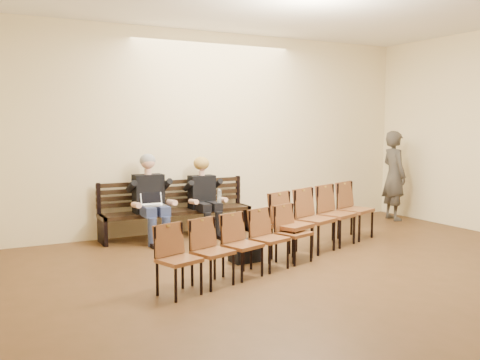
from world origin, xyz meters
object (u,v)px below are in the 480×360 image
object	(u,v)px
bench	(177,223)
water_bottle	(219,204)
bag	(245,251)
passerby	(394,169)
chair_row_back	(326,217)
seated_man	(150,197)
seated_woman	(204,199)
chair_row_front	(243,245)
laptop	(154,207)

from	to	relation	value
bench	water_bottle	bearing A→B (deg)	-35.52
bench	bag	world-z (taller)	bench
passerby	chair_row_back	xyz separation A→B (m)	(-2.64, -1.34, -0.54)
seated_man	bag	distance (m)	2.09
chair_row_back	bag	bearing A→B (deg)	164.95
seated_woman	chair_row_front	bearing A→B (deg)	-103.41
bag	passerby	distance (m)	4.48
laptop	passerby	bearing A→B (deg)	0.20
seated_woman	chair_row_back	world-z (taller)	seated_woman
laptop	bag	size ratio (longest dim) A/B	0.87
seated_man	seated_woman	bearing A→B (deg)	0.00
water_bottle	bag	bearing A→B (deg)	-102.92
bag	chair_row_front	size ratio (longest dim) A/B	0.17
seated_woman	chair_row_back	size ratio (longest dim) A/B	0.54
water_bottle	chair_row_back	size ratio (longest dim) A/B	0.10
passerby	laptop	bearing A→B (deg)	98.95
laptop	seated_woman	bearing A→B (deg)	14.20
seated_man	water_bottle	xyz separation A→B (m)	(1.09, -0.30, -0.14)
laptop	passerby	distance (m)	4.89
bag	chair_row_back	xyz separation A→B (m)	(1.49, 0.15, 0.32)
chair_row_front	chair_row_back	size ratio (longest dim) A/B	1.06
bag	passerby	bearing A→B (deg)	19.84
water_bottle	passerby	bearing A→B (deg)	-1.35
seated_woman	passerby	xyz separation A→B (m)	(3.91, -0.39, 0.39)
water_bottle	seated_woman	bearing A→B (deg)	115.49
seated_woman	bag	xyz separation A→B (m)	(-0.22, -1.88, -0.47)
seated_woman	laptop	world-z (taller)	seated_woman
seated_woman	chair_row_back	bearing A→B (deg)	-53.67
chair_row_back	laptop	bearing A→B (deg)	124.60
laptop	water_bottle	bearing A→B (deg)	-2.79
laptop	bag	distance (m)	1.88
water_bottle	chair_row_front	size ratio (longest dim) A/B	0.10
passerby	chair_row_back	bearing A→B (deg)	128.01
bench	seated_man	world-z (taller)	seated_man
chair_row_back	passerby	bearing A→B (deg)	5.94
water_bottle	chair_row_front	world-z (taller)	chair_row_front
bench	chair_row_front	xyz separation A→B (m)	(-0.16, -2.64, 0.17)
chair_row_back	seated_man	bearing A→B (deg)	121.20
laptop	passerby	xyz separation A→B (m)	(4.87, -0.19, 0.43)
bench	chair_row_front	world-z (taller)	chair_row_front
seated_man	chair_row_front	distance (m)	2.56
seated_man	seated_woman	distance (m)	0.95
seated_man	bag	world-z (taller)	seated_man
laptop	bag	bearing A→B (deg)	-64.01
water_bottle	chair_row_front	xyz separation A→B (m)	(-0.74, -2.22, -0.17)
chair_row_back	bench	bearing A→B (deg)	111.96
seated_man	laptop	xyz separation A→B (m)	(-0.00, -0.20, -0.13)
bench	seated_woman	distance (m)	0.61
bench	seated_woman	size ratio (longest dim) A/B	2.09
seated_woman	water_bottle	xyz separation A→B (m)	(0.14, -0.30, -0.05)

